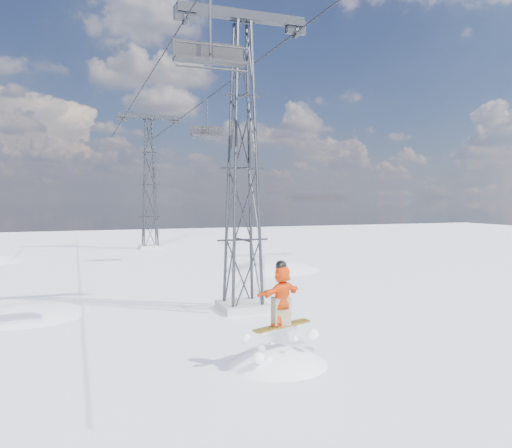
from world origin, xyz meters
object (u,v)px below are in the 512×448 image
at_px(lift_tower_near, 243,169).
at_px(snowboarder_jump, 277,425).
at_px(lift_tower_far, 150,185).
at_px(lift_chair_near, 210,54).

relative_size(lift_tower_near, snowboarder_jump, 1.70).
bearing_deg(snowboarder_jump, lift_tower_far, 87.90).
xyz_separation_m(lift_tower_near, lift_chair_near, (-2.20, -3.45, 3.21)).
xyz_separation_m(lift_tower_near, snowboarder_jump, (-1.15, -6.26, -7.11)).
xyz_separation_m(snowboarder_jump, lift_chair_near, (-1.05, 2.80, 10.32)).
bearing_deg(lift_chair_near, lift_tower_far, 85.58).
bearing_deg(snowboarder_jump, lift_tower_near, 79.60).
distance_m(lift_tower_near, lift_tower_far, 25.00).
distance_m(lift_tower_far, lift_chair_near, 28.72).
bearing_deg(lift_chair_near, lift_tower_near, 57.51).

